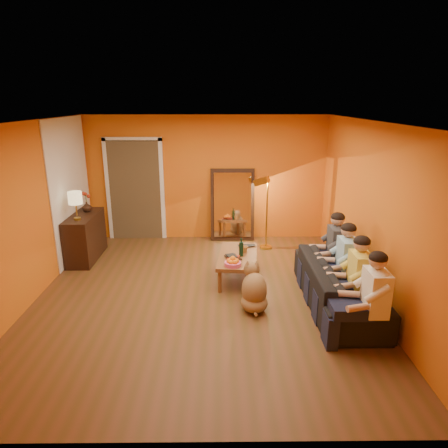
{
  "coord_description": "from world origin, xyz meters",
  "views": [
    {
      "loc": [
        0.29,
        -5.53,
        2.89
      ],
      "look_at": [
        0.35,
        0.5,
        1.0
      ],
      "focal_mm": 32.0,
      "sensor_mm": 36.0,
      "label": 1
    }
  ],
  "objects_px": {
    "coffee_table": "(238,266)",
    "wine_bottle": "(241,247)",
    "sideboard": "(85,237)",
    "vase": "(87,207)",
    "person_mid_left": "(359,280)",
    "person_mid_right": "(347,263)",
    "person_far_left": "(375,300)",
    "dog": "(254,286)",
    "sofa": "(338,284)",
    "person_far_right": "(336,250)",
    "floor_lamp": "(267,214)",
    "table_lamp": "(76,206)",
    "mirror_frame": "(232,205)",
    "tumbler": "(245,249)",
    "laptop": "(247,247)"
  },
  "relations": [
    {
      "from": "coffee_table",
      "to": "wine_bottle",
      "type": "bearing_deg",
      "value": -39.39
    },
    {
      "from": "sideboard",
      "to": "vase",
      "type": "xyz_separation_m",
      "value": [
        0.0,
        0.25,
        0.52
      ]
    },
    {
      "from": "person_mid_left",
      "to": "person_mid_right",
      "type": "bearing_deg",
      "value": 90.0
    },
    {
      "from": "person_far_left",
      "to": "wine_bottle",
      "type": "bearing_deg",
      "value": 128.6
    },
    {
      "from": "dog",
      "to": "person_mid_right",
      "type": "height_order",
      "value": "person_mid_right"
    },
    {
      "from": "person_mid_right",
      "to": "wine_bottle",
      "type": "relative_size",
      "value": 3.94
    },
    {
      "from": "sofa",
      "to": "person_far_right",
      "type": "bearing_deg",
      "value": -11.31
    },
    {
      "from": "floor_lamp",
      "to": "table_lamp",
      "type": "bearing_deg",
      "value": -142.32
    },
    {
      "from": "mirror_frame",
      "to": "table_lamp",
      "type": "bearing_deg",
      "value": -153.68
    },
    {
      "from": "mirror_frame",
      "to": "coffee_table",
      "type": "bearing_deg",
      "value": -89.04
    },
    {
      "from": "coffee_table",
      "to": "person_far_right",
      "type": "bearing_deg",
      "value": -4.47
    },
    {
      "from": "tumbler",
      "to": "wine_bottle",
      "type": "bearing_deg",
      "value": -112.38
    },
    {
      "from": "person_far_right",
      "to": "wine_bottle",
      "type": "bearing_deg",
      "value": 171.45
    },
    {
      "from": "person_far_left",
      "to": "person_mid_left",
      "type": "xyz_separation_m",
      "value": [
        0.0,
        0.55,
        0.0
      ]
    },
    {
      "from": "person_far_left",
      "to": "mirror_frame",
      "type": "bearing_deg",
      "value": 111.95
    },
    {
      "from": "tumbler",
      "to": "laptop",
      "type": "height_order",
      "value": "tumbler"
    },
    {
      "from": "coffee_table",
      "to": "laptop",
      "type": "distance_m",
      "value": 0.45
    },
    {
      "from": "dog",
      "to": "vase",
      "type": "bearing_deg",
      "value": 130.84
    },
    {
      "from": "floor_lamp",
      "to": "person_far_left",
      "type": "relative_size",
      "value": 1.18
    },
    {
      "from": "table_lamp",
      "to": "person_mid_left",
      "type": "bearing_deg",
      "value": -24.5
    },
    {
      "from": "sideboard",
      "to": "wine_bottle",
      "type": "xyz_separation_m",
      "value": [
        2.87,
        -0.97,
        0.15
      ]
    },
    {
      "from": "coffee_table",
      "to": "floor_lamp",
      "type": "bearing_deg",
      "value": 71.62
    },
    {
      "from": "coffee_table",
      "to": "wine_bottle",
      "type": "distance_m",
      "value": 0.37
    },
    {
      "from": "wine_bottle",
      "to": "laptop",
      "type": "distance_m",
      "value": 0.44
    },
    {
      "from": "sideboard",
      "to": "laptop",
      "type": "xyz_separation_m",
      "value": [
        3.0,
        -0.57,
        0.01
      ]
    },
    {
      "from": "person_mid_right",
      "to": "wine_bottle",
      "type": "distance_m",
      "value": 1.69
    },
    {
      "from": "person_mid_right",
      "to": "vase",
      "type": "xyz_separation_m",
      "value": [
        -4.37,
        1.99,
        0.34
      ]
    },
    {
      "from": "mirror_frame",
      "to": "person_mid_left",
      "type": "height_order",
      "value": "mirror_frame"
    },
    {
      "from": "tumbler",
      "to": "vase",
      "type": "distance_m",
      "value": 3.16
    },
    {
      "from": "sofa",
      "to": "dog",
      "type": "xyz_separation_m",
      "value": [
        -1.23,
        -0.11,
        0.03
      ]
    },
    {
      "from": "coffee_table",
      "to": "vase",
      "type": "xyz_separation_m",
      "value": [
        -2.82,
        1.17,
        0.74
      ]
    },
    {
      "from": "coffee_table",
      "to": "person_mid_right",
      "type": "height_order",
      "value": "person_mid_right"
    },
    {
      "from": "sideboard",
      "to": "laptop",
      "type": "bearing_deg",
      "value": -10.68
    },
    {
      "from": "laptop",
      "to": "dog",
      "type": "bearing_deg",
      "value": -98.63
    },
    {
      "from": "sofa",
      "to": "person_far_right",
      "type": "distance_m",
      "value": 0.72
    },
    {
      "from": "table_lamp",
      "to": "wine_bottle",
      "type": "xyz_separation_m",
      "value": [
        2.87,
        -0.67,
        -0.53
      ]
    },
    {
      "from": "coffee_table",
      "to": "person_mid_right",
      "type": "relative_size",
      "value": 1.0
    },
    {
      "from": "table_lamp",
      "to": "person_far_left",
      "type": "xyz_separation_m",
      "value": [
        4.37,
        -2.54,
        -0.49
      ]
    },
    {
      "from": "person_mid_right",
      "to": "vase",
      "type": "distance_m",
      "value": 4.81
    },
    {
      "from": "sofa",
      "to": "laptop",
      "type": "xyz_separation_m",
      "value": [
        -1.24,
        1.27,
        0.11
      ]
    },
    {
      "from": "sofa",
      "to": "vase",
      "type": "distance_m",
      "value": 4.77
    },
    {
      "from": "dog",
      "to": "person_far_left",
      "type": "distance_m",
      "value": 1.65
    },
    {
      "from": "sideboard",
      "to": "vase",
      "type": "relative_size",
      "value": 6.21
    },
    {
      "from": "person_far_right",
      "to": "floor_lamp",
      "type": "bearing_deg",
      "value": 118.44
    },
    {
      "from": "coffee_table",
      "to": "tumbler",
      "type": "xyz_separation_m",
      "value": [
        0.12,
        0.12,
        0.26
      ]
    },
    {
      "from": "mirror_frame",
      "to": "laptop",
      "type": "distance_m",
      "value": 1.69
    },
    {
      "from": "wine_bottle",
      "to": "person_mid_right",
      "type": "bearing_deg",
      "value": -27.37
    },
    {
      "from": "person_far_right",
      "to": "vase",
      "type": "bearing_deg",
      "value": 161.75
    },
    {
      "from": "vase",
      "to": "mirror_frame",
      "type": "bearing_deg",
      "value": 16.57
    },
    {
      "from": "table_lamp",
      "to": "person_far_right",
      "type": "bearing_deg",
      "value": -11.53
    }
  ]
}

